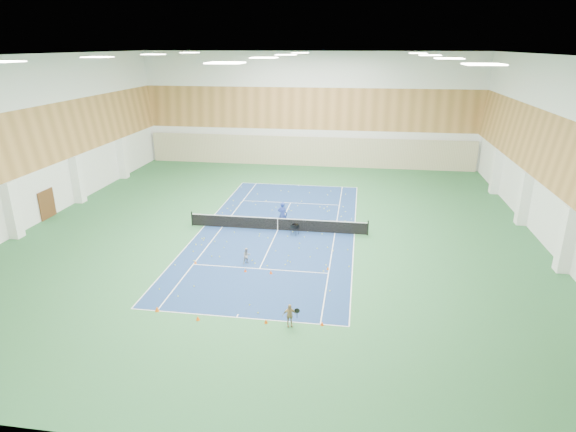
{
  "coord_description": "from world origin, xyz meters",
  "views": [
    {
      "loc": [
        5.56,
        -31.78,
        12.63
      ],
      "look_at": [
        1.12,
        -2.4,
        2.0
      ],
      "focal_mm": 30.0,
      "sensor_mm": 36.0,
      "label": 1
    }
  ],
  "objects_px": {
    "tennis_net": "(278,223)",
    "child_apron": "(289,315)",
    "coach": "(282,215)",
    "ball_cart": "(295,230)",
    "child_court": "(247,256)"
  },
  "relations": [
    {
      "from": "tennis_net",
      "to": "ball_cart",
      "type": "distance_m",
      "value": 1.53
    },
    {
      "from": "tennis_net",
      "to": "coach",
      "type": "distance_m",
      "value": 0.88
    },
    {
      "from": "tennis_net",
      "to": "coach",
      "type": "height_order",
      "value": "coach"
    },
    {
      "from": "child_apron",
      "to": "tennis_net",
      "type": "bearing_deg",
      "value": 83.7
    },
    {
      "from": "coach",
      "to": "child_court",
      "type": "distance_m",
      "value": 6.63
    },
    {
      "from": "ball_cart",
      "to": "tennis_net",
      "type": "bearing_deg",
      "value": 173.68
    },
    {
      "from": "tennis_net",
      "to": "child_court",
      "type": "height_order",
      "value": "tennis_net"
    },
    {
      "from": "tennis_net",
      "to": "coach",
      "type": "xyz_separation_m",
      "value": [
        0.23,
        0.75,
        0.4
      ]
    },
    {
      "from": "coach",
      "to": "ball_cart",
      "type": "distance_m",
      "value": 1.92
    },
    {
      "from": "tennis_net",
      "to": "child_apron",
      "type": "relative_size",
      "value": 11.0
    },
    {
      "from": "child_court",
      "to": "ball_cart",
      "type": "xyz_separation_m",
      "value": [
        2.26,
        5.05,
        -0.1
      ]
    },
    {
      "from": "tennis_net",
      "to": "ball_cart",
      "type": "height_order",
      "value": "tennis_net"
    },
    {
      "from": "coach",
      "to": "child_apron",
      "type": "distance_m",
      "value": 13.21
    },
    {
      "from": "tennis_net",
      "to": "child_apron",
      "type": "bearing_deg",
      "value": -77.67
    },
    {
      "from": "child_apron",
      "to": "coach",
      "type": "bearing_deg",
      "value": 82.02
    }
  ]
}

